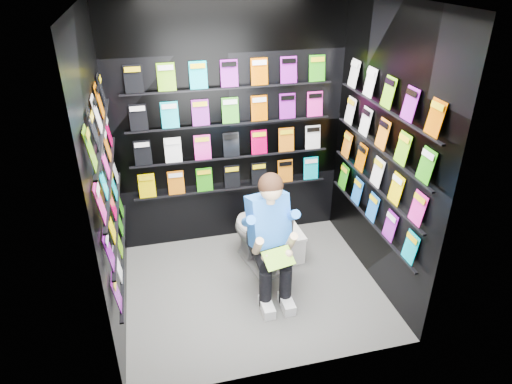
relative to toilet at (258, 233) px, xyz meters
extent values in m
plane|color=#575755|center=(-0.14, -0.39, -0.37)|extent=(2.40, 2.40, 0.00)
plane|color=white|center=(-0.14, -0.39, 2.23)|extent=(2.40, 2.40, 0.00)
cube|color=black|center=(-0.14, 0.61, 0.93)|extent=(2.40, 0.04, 2.60)
cube|color=black|center=(-0.14, -1.39, 0.93)|extent=(2.40, 0.04, 2.60)
cube|color=black|center=(-1.34, -0.39, 0.93)|extent=(0.04, 2.00, 2.60)
cube|color=black|center=(1.06, -0.39, 0.93)|extent=(0.04, 2.00, 2.60)
imported|color=white|center=(0.00, 0.00, 0.00)|extent=(0.56, 0.82, 0.73)
cube|color=white|center=(0.37, 0.05, -0.23)|extent=(0.23, 0.39, 0.28)
cube|color=white|center=(0.37, 0.05, -0.07)|extent=(0.25, 0.41, 0.03)
cube|color=#31A359|center=(0.00, -0.73, 0.21)|extent=(0.29, 0.21, 0.11)
camera|label=1|loc=(-0.95, -3.77, 2.55)|focal=32.00mm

